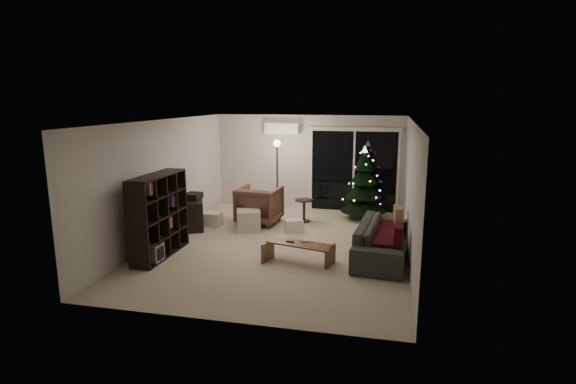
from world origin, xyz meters
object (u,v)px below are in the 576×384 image
sofa (383,240)px  coffee_table (299,253)px  armchair (259,205)px  christmas_tree (364,183)px  bookshelf (150,215)px  media_cabinet (194,213)px

sofa → coffee_table: size_ratio=1.89×
armchair → christmas_tree: christmas_tree is taller
bookshelf → christmas_tree: christmas_tree is taller
media_cabinet → armchair: 1.53m
media_cabinet → christmas_tree: (3.76, 1.59, 0.57)m
armchair → coffee_table: armchair is taller
coffee_table → christmas_tree: size_ratio=0.67×
media_cabinet → sofa: 4.43m
coffee_table → sofa: bearing=39.2°
media_cabinet → sofa: size_ratio=0.46×
media_cabinet → sofa: sofa is taller
bookshelf → armchair: bearing=50.9°
sofa → christmas_tree: christmas_tree is taller
bookshelf → coffee_table: size_ratio=1.29×
media_cabinet → sofa: bearing=-38.9°
bookshelf → armchair: 2.96m
sofa → coffee_table: sofa is taller
coffee_table → christmas_tree: 3.54m
armchair → coffee_table: 2.82m
bookshelf → coffee_table: bookshelf is taller
bookshelf → coffee_table: (2.81, 0.18, -0.59)m
armchair → coffee_table: size_ratio=0.80×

